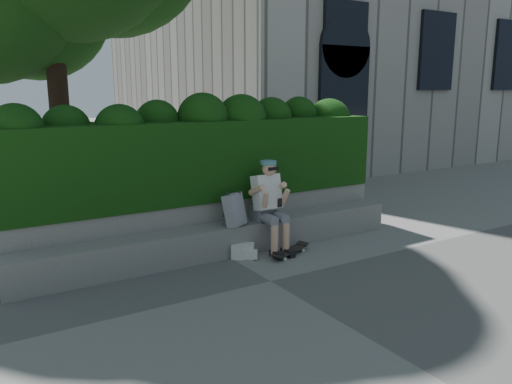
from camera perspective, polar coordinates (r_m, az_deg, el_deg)
ground at (r=6.49m, az=1.66°, el=-10.15°), size 80.00×80.00×0.00m
bench_ledge at (r=7.43m, az=-3.66°, el=-5.48°), size 6.00×0.45×0.45m
planter_wall at (r=7.80m, az=-5.32°, el=-3.54°), size 6.00×0.50×0.75m
hedge at (r=7.80m, az=-6.19°, el=3.76°), size 6.00×1.00×1.20m
person at (r=7.47m, az=1.48°, el=-1.18°), size 0.40×0.76×1.38m
skateboard at (r=7.45m, az=3.90°, el=-6.75°), size 0.73×0.43×0.08m
backpack_plaid at (r=7.28m, az=-2.47°, el=-2.06°), size 0.36×0.31×0.47m
backpack_ground at (r=7.31m, az=-1.51°, el=-6.74°), size 0.40×0.37×0.21m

